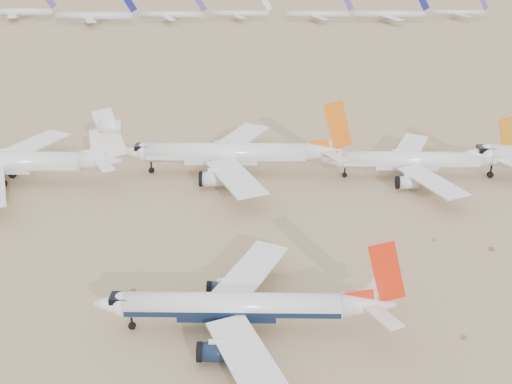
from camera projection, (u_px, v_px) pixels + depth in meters
ground at (310, 343)px, 99.80m from camera, size 7000.00×7000.00×0.00m
main_airliner at (246, 306)px, 101.16m from camera, size 46.38×45.30×16.37m
row2_gold_tail at (418, 161)px, 160.45m from camera, size 46.30×45.29×16.49m
row2_orange_tail at (235, 153)px, 162.64m from camera, size 54.87×53.68×19.57m
row2_white_trijet at (11, 162)px, 156.91m from camera, size 55.17×53.92×19.55m
distant_storage_row at (182, 14)px, 394.47m from camera, size 475.04×60.81×15.56m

